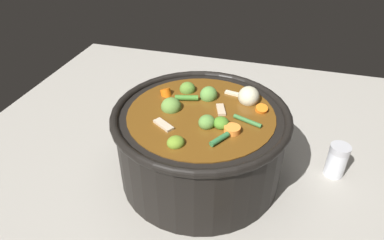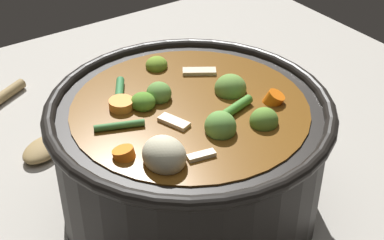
% 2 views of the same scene
% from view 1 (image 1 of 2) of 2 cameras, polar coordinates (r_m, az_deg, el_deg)
% --- Properties ---
extents(ground_plane, '(1.10, 1.10, 0.00)m').
position_cam_1_polar(ground_plane, '(0.71, 1.32, -8.67)').
color(ground_plane, '#9E998E').
extents(cooking_pot, '(0.33, 0.33, 0.17)m').
position_cam_1_polar(cooking_pot, '(0.66, 1.43, -3.64)').
color(cooking_pot, black).
rests_on(cooking_pot, ground_plane).
extents(salt_shaker, '(0.04, 0.04, 0.07)m').
position_cam_1_polar(salt_shaker, '(0.75, 22.69, -6.12)').
color(salt_shaker, silver).
rests_on(salt_shaker, ground_plane).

